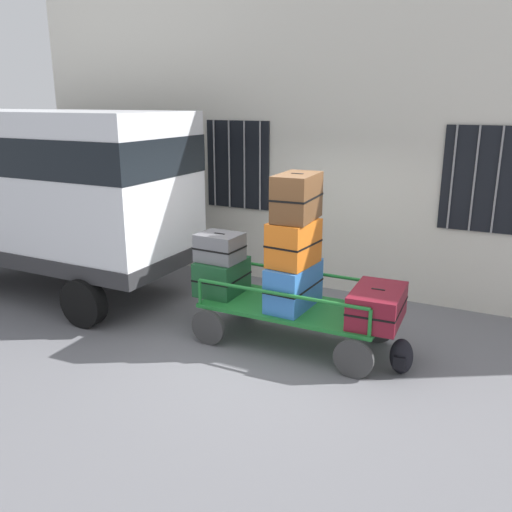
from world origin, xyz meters
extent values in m
plane|color=slate|center=(0.00, 0.00, 0.00)|extent=(40.00, 40.00, 0.00)
cube|color=silver|center=(0.00, 2.50, 2.50)|extent=(12.00, 0.30, 5.00)
cube|color=black|center=(-1.80, 2.33, 2.00)|extent=(1.20, 0.04, 1.50)
cylinder|color=gray|center=(-2.25, 2.29, 2.00)|extent=(0.03, 0.03, 1.50)
cylinder|color=gray|center=(-1.95, 2.29, 2.00)|extent=(0.03, 0.03, 1.50)
cylinder|color=gray|center=(-1.65, 2.29, 2.00)|extent=(0.03, 0.03, 1.50)
cylinder|color=gray|center=(-1.35, 2.29, 2.00)|extent=(0.03, 0.03, 1.50)
cube|color=black|center=(2.20, 2.33, 2.00)|extent=(1.20, 0.04, 1.50)
cylinder|color=gray|center=(1.75, 2.29, 2.00)|extent=(0.03, 0.03, 1.50)
cylinder|color=gray|center=(2.05, 2.29, 2.00)|extent=(0.03, 0.03, 1.50)
cylinder|color=gray|center=(2.35, 2.29, 2.00)|extent=(0.03, 0.03, 1.50)
cube|color=silver|center=(-4.10, 0.26, 1.79)|extent=(4.62, 1.93, 2.28)
cube|color=black|center=(-4.10, 0.26, 2.30)|extent=(4.64, 1.95, 0.55)
cube|color=#2D2D30|center=(-4.10, 0.26, 0.77)|extent=(4.66, 1.97, 0.24)
cylinder|color=black|center=(-2.62, -0.70, 0.35)|extent=(0.70, 0.22, 0.70)
cube|color=#1E722D|center=(0.22, 0.11, 0.50)|extent=(2.33, 1.02, 0.05)
cylinder|color=#383838|center=(1.20, -0.42, 0.24)|extent=(0.47, 0.06, 0.47)
cylinder|color=#383838|center=(1.20, 0.64, 0.24)|extent=(0.47, 0.06, 0.47)
cylinder|color=#383838|center=(-0.75, -0.42, 0.24)|extent=(0.47, 0.06, 0.47)
cylinder|color=#383838|center=(-0.75, 0.64, 0.24)|extent=(0.47, 0.06, 0.47)
cylinder|color=#1E722D|center=(1.35, -0.36, 0.69)|extent=(0.04, 0.04, 0.32)
cylinder|color=#1E722D|center=(1.35, 0.58, 0.69)|extent=(0.04, 0.04, 0.32)
cylinder|color=#1E722D|center=(-0.90, -0.36, 0.69)|extent=(0.04, 0.04, 0.32)
cylinder|color=#1E722D|center=(-0.90, 0.58, 0.69)|extent=(0.04, 0.04, 0.32)
cylinder|color=#1E722D|center=(0.22, -0.36, 0.85)|extent=(2.25, 0.04, 0.04)
cylinder|color=#1E722D|center=(0.22, 0.58, 0.85)|extent=(2.25, 0.04, 0.04)
cube|color=#194C28|center=(-0.86, 0.14, 0.76)|extent=(0.55, 0.71, 0.46)
cube|color=black|center=(-0.86, 0.14, 0.76)|extent=(0.56, 0.72, 0.02)
cube|color=black|center=(-0.86, 0.14, 0.98)|extent=(0.16, 0.03, 0.02)
cube|color=slate|center=(-0.86, 0.10, 1.18)|extent=(0.58, 0.49, 0.37)
cube|color=black|center=(-0.86, 0.10, 1.18)|extent=(0.59, 0.50, 0.02)
cube|color=black|center=(-0.86, 0.10, 1.36)|extent=(0.16, 0.04, 0.02)
cube|color=#3372C6|center=(0.22, 0.10, 0.81)|extent=(0.48, 0.89, 0.57)
cube|color=black|center=(0.22, 0.10, 0.81)|extent=(0.49, 0.90, 0.02)
cube|color=black|center=(0.22, 0.10, 1.09)|extent=(0.16, 0.04, 0.02)
cube|color=orange|center=(0.22, 0.07, 1.37)|extent=(0.52, 0.71, 0.55)
cube|color=black|center=(0.22, 0.07, 1.37)|extent=(0.53, 0.72, 0.02)
cube|color=black|center=(0.22, 0.07, 1.65)|extent=(0.16, 0.04, 0.02)
cube|color=brown|center=(0.22, 0.14, 1.94)|extent=(0.47, 0.78, 0.57)
cube|color=black|center=(0.22, 0.14, 1.94)|extent=(0.49, 0.79, 0.02)
cube|color=black|center=(0.22, 0.14, 2.22)|extent=(0.15, 0.04, 0.02)
cube|color=maroon|center=(1.31, 0.09, 0.73)|extent=(0.61, 0.91, 0.41)
cube|color=black|center=(1.31, 0.09, 0.73)|extent=(0.63, 0.92, 0.02)
cube|color=black|center=(1.31, 0.09, 0.93)|extent=(0.16, 0.04, 0.02)
ellipsoid|color=black|center=(1.67, -0.08, 0.22)|extent=(0.27, 0.19, 0.44)
cube|color=black|center=(1.67, -0.17, 0.18)|extent=(0.14, 0.06, 0.15)
camera|label=1|loc=(2.72, -5.89, 3.09)|focal=37.64mm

